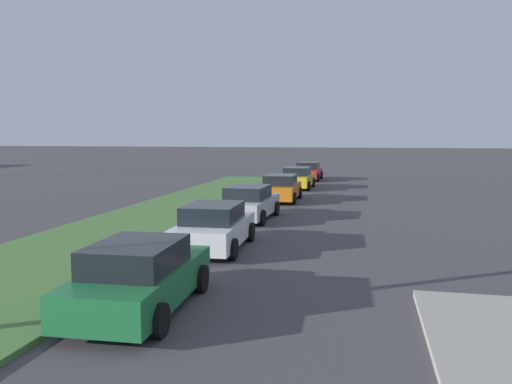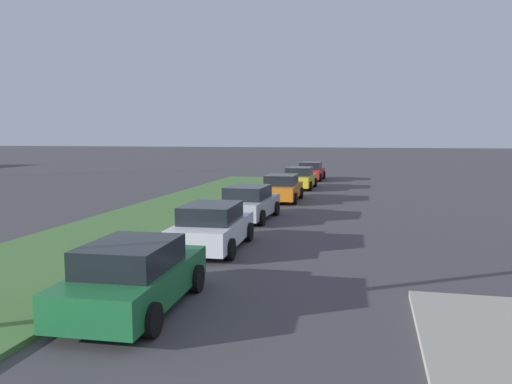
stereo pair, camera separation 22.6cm
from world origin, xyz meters
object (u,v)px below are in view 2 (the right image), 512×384
Objects in this scene: parked_car_silver at (249,203)px; parked_car_yellow at (300,178)px; parked_car_red at (311,171)px; parked_car_white at (212,227)px; parked_car_green at (134,276)px; parked_car_orange at (282,188)px.

parked_car_yellow is (13.18, -0.37, 0.00)m from parked_car_silver.
parked_car_red is at bearing 1.12° from parked_car_yellow.
parked_car_red is (25.69, -0.13, 0.00)m from parked_car_white.
parked_car_green is 18.02m from parked_car_orange.
parked_car_white is (5.80, 0.16, 0.00)m from parked_car_green.
parked_car_white and parked_car_yellow have the same top height.
parked_car_yellow and parked_car_red have the same top height.
parked_car_orange is at bearing -179.42° from parked_car_yellow.
parked_car_white is 1.01× the size of parked_car_yellow.
parked_car_yellow is (6.75, -0.05, 0.00)m from parked_car_orange.
parked_car_orange is (12.22, -0.10, 0.00)m from parked_car_white.
parked_car_green is 11.59m from parked_car_silver.
parked_car_silver is 13.19m from parked_car_yellow.
parked_car_green is 1.01× the size of parked_car_yellow.
parked_car_yellow is 6.72m from parked_car_red.
parked_car_white and parked_car_red have the same top height.
parked_car_silver is at bearing 0.20° from parked_car_white.
parked_car_green and parked_car_orange have the same top height.
parked_car_green and parked_car_silver have the same top height.
parked_car_white is 25.69m from parked_car_red.
parked_car_green and parked_car_yellow have the same top height.
parked_car_white is at bearing 178.58° from parked_car_orange.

